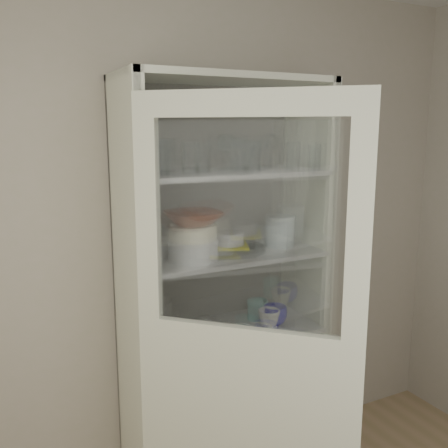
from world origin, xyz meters
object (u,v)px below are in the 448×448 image
mug_blue (275,315)px  white_canister (143,329)px  terracotta_bowl (193,218)px  glass_platter (230,249)px  goblet_2 (229,150)px  plate_stack_back (153,248)px  pantry_cabinet (219,310)px  cream_bowl (193,232)px  white_ramekin (230,238)px  yellow_trivet (230,246)px  plate_stack_front (193,249)px  cream_dish (220,399)px  goblet_3 (270,149)px  mug_teal (257,310)px  goblet_1 (226,150)px  teal_jar (255,310)px  tin_box (271,387)px  cupboard_door (246,381)px  measuring_cups (188,340)px  mug_white (269,319)px  goblet_0 (153,154)px  grey_bowl_stack (280,231)px

mug_blue → white_canister: size_ratio=1.00×
terracotta_bowl → glass_platter: bearing=18.2°
goblet_2 → white_canister: goblet_2 is taller
plate_stack_back → pantry_cabinet: bearing=-8.7°
pantry_cabinet → white_canister: pantry_cabinet is taller
cream_bowl → white_ramekin: 0.25m
yellow_trivet → white_ramekin: bearing=0.0°
plate_stack_front → cream_dish: bearing=12.5°
goblet_3 → white_ramekin: size_ratio=1.32×
glass_platter → mug_teal: (0.18, 0.02, -0.36)m
pantry_cabinet → plate_stack_front: (-0.19, -0.13, 0.37)m
yellow_trivet → pantry_cabinet: bearing=127.6°
goblet_2 → cream_dish: (-0.10, -0.11, -1.26)m
cream_bowl → cream_dish: (0.16, 0.03, -0.90)m
goblet_2 → yellow_trivet: size_ratio=1.07×
goblet_1 → teal_jar: 0.86m
goblet_3 → cream_dish: (-0.37, -0.15, -1.26)m
plate_stack_front → tin_box: 0.93m
white_ramekin → plate_stack_front: bearing=-161.8°
goblet_2 → plate_stack_front: bearing=-150.6°
plate_stack_front → plate_stack_back: 0.22m
cupboard_door → goblet_3: size_ratio=10.60×
terracotta_bowl → goblet_3: bearing=19.1°
tin_box → cupboard_door: bearing=-131.3°
goblet_2 → white_canister: size_ratio=1.50×
cupboard_door → mug_blue: bearing=90.7°
pantry_cabinet → cream_dish: bearing=-111.7°
pantry_cabinet → teal_jar: size_ratio=20.92×
goblet_3 → cream_bowl: size_ratio=0.85×
yellow_trivet → teal_jar: (0.17, 0.03, -0.38)m
white_ramekin → measuring_cups: size_ratio=1.52×
mug_white → goblet_3: bearing=42.9°
mug_blue → measuring_cups: size_ratio=1.33×
goblet_0 → teal_jar: bearing=-6.0°
plate_stack_back → terracotta_bowl: 0.27m
plate_stack_back → cream_bowl: (0.13, -0.18, 0.10)m
goblet_2 → plate_stack_front: goblet_2 is taller
plate_stack_back → mug_white: size_ratio=1.72×
yellow_trivet → white_ramekin: size_ratio=1.23×
pantry_cabinet → terracotta_bowl: (-0.19, -0.13, 0.52)m
plate_stack_back → white_canister: size_ratio=1.51×
glass_platter → white_ramekin: white_ramekin is taller
plate_stack_back → white_canister: bearing=-140.2°
goblet_2 → plate_stack_back: size_ratio=0.99×
grey_bowl_stack → tin_box: grey_bowl_stack is taller
mug_white → white_canister: bearing=149.2°
cream_bowl → pantry_cabinet: bearing=33.2°
goblet_2 → measuring_cups: (-0.30, -0.17, -0.87)m
plate_stack_front → mug_white: bearing=-6.3°
goblet_1 → plate_stack_back: size_ratio=0.99×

